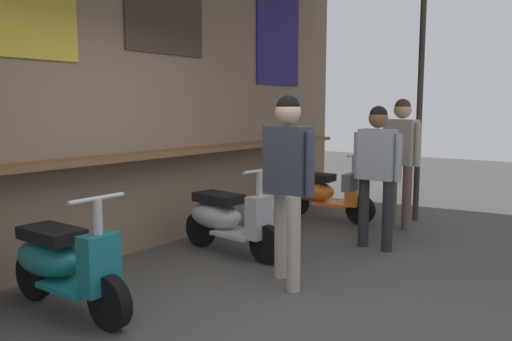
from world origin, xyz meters
TOP-DOWN VIEW (x-y plane):
  - ground_plane at (0.00, 0.00)m, footprint 25.82×25.82m
  - market_stall_facade at (-0.01, 1.89)m, footprint 9.22×2.25m
  - scooter_teal at (-0.98, 1.08)m, footprint 0.46×1.40m
  - scooter_silver at (1.00, 1.08)m, footprint 0.50×1.40m
  - scooter_orange at (3.10, 1.08)m, footprint 0.50×1.40m
  - shopper_with_handbag at (2.14, -0.14)m, footprint 0.28×0.64m
  - shopper_browsing at (3.36, 0.04)m, footprint 0.32×0.57m
  - shopper_passing at (0.59, 0.01)m, footprint 0.35×0.58m

SIDE VIEW (x-z plane):
  - ground_plane at x=0.00m, z-range 0.00..0.00m
  - scooter_teal at x=-0.98m, z-range -0.10..0.87m
  - scooter_silver at x=1.00m, z-range -0.10..0.87m
  - scooter_orange at x=3.10m, z-range -0.10..0.87m
  - shopper_with_handbag at x=2.14m, z-range 0.17..1.77m
  - shopper_browsing at x=3.36m, z-range 0.20..1.90m
  - shopper_passing at x=0.59m, z-range 0.20..1.90m
  - market_stall_facade at x=-0.01m, z-range 0.20..4.08m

